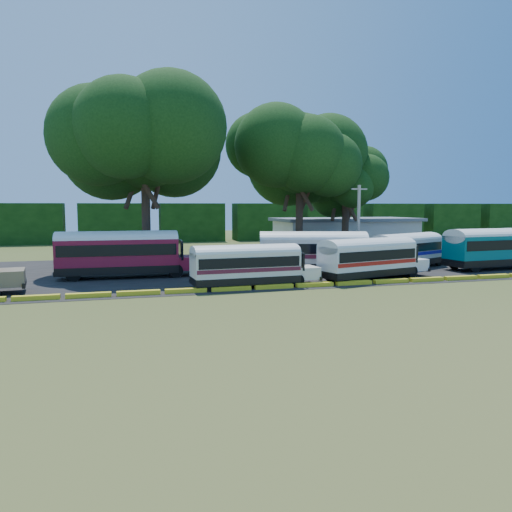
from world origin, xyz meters
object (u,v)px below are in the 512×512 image
object	(u,v)px
bus_cream_west	(248,263)
tree_west	(144,137)
bus_teal	(496,246)
bus_red	(121,251)
bus_white_red	(370,256)

from	to	relation	value
bus_cream_west	tree_west	bearing A→B (deg)	109.12
tree_west	bus_teal	bearing A→B (deg)	-20.29
bus_red	bus_teal	xyz separation A→B (m)	(32.18, -3.55, -0.02)
bus_red	bus_teal	size ratio (longest dim) A/B	1.00
bus_white_red	bus_teal	size ratio (longest dim) A/B	0.89
bus_white_red	bus_teal	bearing A→B (deg)	-4.00
bus_cream_west	bus_teal	xyz separation A→B (m)	(23.80, 3.61, 0.40)
bus_red	bus_cream_west	xyz separation A→B (m)	(8.38, -7.16, -0.43)
bus_teal	tree_west	xyz separation A→B (m)	(-29.77, 11.00, 9.80)
bus_white_red	tree_west	distance (m)	23.23
bus_white_red	bus_teal	xyz separation A→B (m)	(13.96, 2.70, 0.29)
bus_red	bus_teal	world-z (taller)	bus_red
bus_teal	bus_red	bearing A→B (deg)	168.80
bus_red	tree_west	size ratio (longest dim) A/B	0.68
bus_white_red	bus_cream_west	bearing A→B (deg)	170.32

